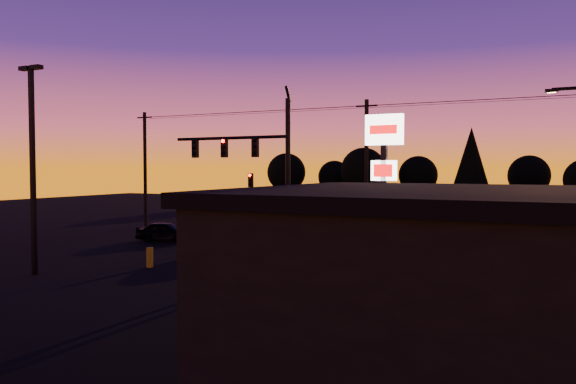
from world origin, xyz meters
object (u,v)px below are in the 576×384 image
(secondary_signal, at_px, (251,196))
(car_left, at_px, (166,232))
(pylon_sign, at_px, (384,163))
(suv_parked, at_px, (366,300))
(parking_lot_light, at_px, (32,155))
(car_mid, at_px, (250,240))
(car_right, at_px, (377,243))
(traffic_signal_mast, at_px, (259,163))
(bollard, at_px, (150,257))

(secondary_signal, bearing_deg, car_left, -145.92)
(pylon_sign, height_order, suv_parked, pylon_sign)
(parking_lot_light, relative_size, car_left, 2.47)
(parking_lot_light, height_order, car_left, parking_lot_light)
(car_mid, bearing_deg, car_right, -84.51)
(traffic_signal_mast, bearing_deg, parking_lot_light, -136.63)
(bollard, xyz_separation_m, car_left, (-5.37, 7.76, 0.16))
(parking_lot_light, height_order, suv_parked, parking_lot_light)
(pylon_sign, distance_m, car_mid, 11.04)
(parking_lot_light, xyz_separation_m, car_left, (-2.01, 11.43, -4.64))
(secondary_signal, distance_m, car_right, 10.19)
(parking_lot_light, relative_size, suv_parked, 2.00)
(secondary_signal, bearing_deg, parking_lot_light, -99.79)
(bollard, bearing_deg, car_mid, 69.29)
(pylon_sign, bearing_deg, secondary_signal, 140.23)
(pylon_sign, relative_size, car_right, 1.31)
(traffic_signal_mast, xyz_separation_m, parking_lot_light, (-7.40, -6.99, 0.33))
(traffic_signal_mast, distance_m, secondary_signal, 9.19)
(secondary_signal, distance_m, parking_lot_light, 14.90)
(traffic_signal_mast, relative_size, parking_lot_light, 0.94)
(traffic_signal_mast, distance_m, parking_lot_light, 10.19)
(traffic_signal_mast, relative_size, secondary_signal, 1.97)
(parking_lot_light, bearing_deg, pylon_sign, 17.23)
(bollard, height_order, car_right, car_right)
(car_left, height_order, car_mid, car_mid)
(bollard, distance_m, car_mid, 6.06)
(bollard, xyz_separation_m, car_right, (8.64, 7.79, 0.29))
(traffic_signal_mast, relative_size, pylon_sign, 1.26)
(secondary_signal, bearing_deg, suv_parked, -49.13)
(parking_lot_light, distance_m, suv_parked, 16.22)
(secondary_signal, height_order, car_left, secondary_signal)
(car_left, height_order, suv_parked, suv_parked)
(pylon_sign, bearing_deg, bollard, -175.78)
(bollard, bearing_deg, car_left, 124.68)
(bollard, height_order, car_left, car_left)
(car_right, xyz_separation_m, suv_parked, (3.53, -12.05, -0.12))
(pylon_sign, bearing_deg, car_mid, 151.75)
(parking_lot_light, height_order, car_right, parking_lot_light)
(parking_lot_light, relative_size, car_right, 1.76)
(traffic_signal_mast, height_order, pylon_sign, traffic_signal_mast)
(traffic_signal_mast, relative_size, suv_parked, 1.87)
(secondary_signal, relative_size, car_mid, 0.95)
(car_mid, bearing_deg, pylon_sign, -130.93)
(secondary_signal, xyz_separation_m, pylon_sign, (12.00, -9.99, 2.05))
(car_left, relative_size, car_mid, 0.81)
(secondary_signal, distance_m, bollard, 11.10)
(parking_lot_light, relative_size, pylon_sign, 1.34)
(secondary_signal, xyz_separation_m, car_left, (-4.51, -3.05, -2.23))
(pylon_sign, distance_m, suv_parked, 6.72)
(car_mid, xyz_separation_m, suv_parked, (10.04, -9.91, -0.12))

